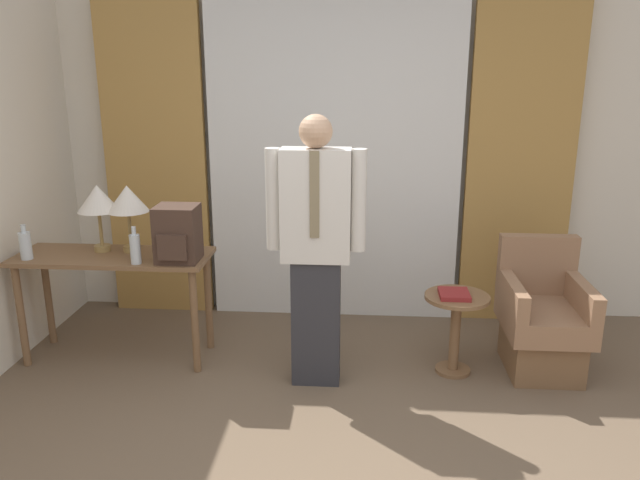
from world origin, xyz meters
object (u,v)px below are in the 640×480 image
object	(u,v)px
desk	(114,271)
person	(316,243)
book	(454,294)
armchair	(542,322)
table_lamp_left	(98,200)
bottle_by_lamp	(135,248)
table_lamp_right	(128,201)
backpack	(178,234)
side_table	(456,320)
bottle_near_edge	(25,245)

from	to	relation	value
desk	person	size ratio (longest dim) A/B	0.76
book	armchair	bearing A→B (deg)	11.72
table_lamp_left	person	xyz separation A→B (m)	(1.49, -0.34, -0.17)
bottle_by_lamp	table_lamp_right	bearing A→B (deg)	115.91
armchair	table_lamp_left	bearing A→B (deg)	179.18
backpack	book	bearing A→B (deg)	0.43
desk	person	xyz separation A→B (m)	(1.39, -0.25, 0.30)
side_table	book	size ratio (longest dim) A/B	2.62
bottle_by_lamp	person	world-z (taller)	person
person	desk	bearing A→B (deg)	169.69
desk	book	size ratio (longest dim) A/B	6.28
table_lamp_right	person	bearing A→B (deg)	-14.65
backpack	armchair	xyz separation A→B (m)	(2.39, 0.14, -0.60)
bottle_by_lamp	side_table	distance (m)	2.12
bottle_by_lamp	armchair	distance (m)	2.70
bottle_near_edge	backpack	xyz separation A→B (m)	(1.01, 0.04, 0.08)
table_lamp_right	backpack	xyz separation A→B (m)	(0.38, -0.18, -0.17)
desk	book	bearing A→B (deg)	-2.14
side_table	table_lamp_right	bearing A→B (deg)	176.10
bottle_near_edge	backpack	world-z (taller)	backpack
bottle_near_edge	person	world-z (taller)	person
desk	side_table	distance (m)	2.31
person	armchair	bearing A→B (deg)	11.23
bottle_by_lamp	book	world-z (taller)	bottle_by_lamp
table_lamp_left	side_table	xyz separation A→B (m)	(2.39, -0.15, -0.73)
table_lamp_right	bottle_near_edge	size ratio (longest dim) A/B	1.97
table_lamp_left	bottle_by_lamp	size ratio (longest dim) A/B	1.87
desk	armchair	size ratio (longest dim) A/B	1.51
bottle_near_edge	armchair	bearing A→B (deg)	2.97
desk	person	distance (m)	1.45
desk	bottle_near_edge	distance (m)	0.58
armchair	bottle_near_edge	bearing A→B (deg)	-177.03
backpack	person	world-z (taller)	person
table_lamp_right	person	size ratio (longest dim) A/B	0.27
side_table	book	world-z (taller)	book
backpack	side_table	size ratio (longest dim) A/B	0.67
person	bottle_by_lamp	bearing A→B (deg)	176.17
desk	book	xyz separation A→B (m)	(2.27, -0.08, -0.07)
table_lamp_left	bottle_by_lamp	bearing A→B (deg)	-38.03
side_table	bottle_near_edge	bearing A→B (deg)	-178.58
desk	table_lamp_left	size ratio (longest dim) A/B	2.84
table_lamp_right	backpack	distance (m)	0.46
bottle_near_edge	person	size ratio (longest dim) A/B	0.14
bottle_near_edge	bottle_by_lamp	bearing A→B (deg)	-3.08
bottle_near_edge	side_table	world-z (taller)	bottle_near_edge
table_lamp_left	bottle_near_edge	size ratio (longest dim) A/B	1.97
bottle_near_edge	person	distance (m)	1.92
table_lamp_right	book	size ratio (longest dim) A/B	2.21
person	bottle_near_edge	bearing A→B (deg)	176.46
table_lamp_right	bottle_by_lamp	bearing A→B (deg)	-64.09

